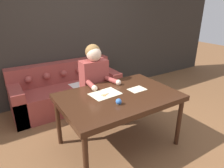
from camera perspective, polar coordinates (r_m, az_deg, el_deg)
name	(u,v)px	position (r m, az deg, el deg)	size (l,w,h in m)	color
ground_plane	(125,140)	(3.04, 3.87, -15.56)	(16.00, 16.00, 0.00)	brown
wall_back	(72,34)	(4.09, -11.43, 13.87)	(8.00, 0.06, 2.60)	#2D2823
dining_table	(119,100)	(2.60, 1.94, -4.46)	(1.51, 1.01, 0.76)	#381E11
couch	(67,91)	(3.90, -12.76, -1.95)	(1.97, 0.78, 0.82)	brown
person	(95,85)	(3.10, -4.99, -0.27)	(0.47, 0.55, 1.31)	#33281E
pattern_paper_main	(105,94)	(2.59, -1.95, -2.80)	(0.40, 0.30, 0.00)	beige
pattern_paper_offcut	(137,89)	(2.74, 7.15, -1.51)	(0.24, 0.18, 0.00)	beige
scissors	(107,94)	(2.57, -1.51, -2.97)	(0.25, 0.12, 0.01)	silver
pin_cushion	(119,102)	(2.32, 1.91, -5.09)	(0.07, 0.07, 0.07)	#4C3828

